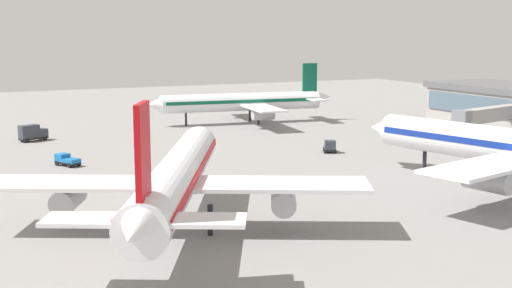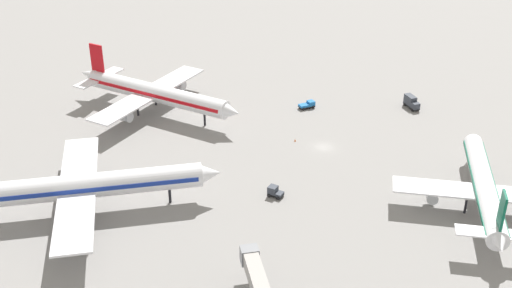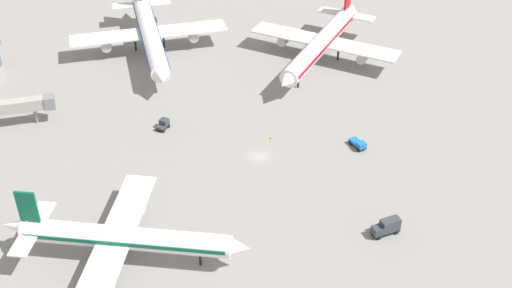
{
  "view_description": "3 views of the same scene",
  "coord_description": "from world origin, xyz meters",
  "px_view_note": "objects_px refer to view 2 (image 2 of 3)",
  "views": [
    {
      "loc": [
        -114.59,
        41.36,
        21.64
      ],
      "look_at": [
        -18.8,
        -4.27,
        3.98
      ],
      "focal_mm": 47.65,
      "sensor_mm": 36.0,
      "label": 1
    },
    {
      "loc": [
        -9.89,
        -137.62,
        74.4
      ],
      "look_at": [
        -16.15,
        -8.01,
        4.75
      ],
      "focal_mm": 44.78,
      "sensor_mm": 36.0,
      "label": 2
    },
    {
      "loc": [
        119.3,
        -1.54,
        88.02
      ],
      "look_at": [
        -1.89,
        -0.67,
        2.11
      ],
      "focal_mm": 46.63,
      "sensor_mm": 36.0,
      "label": 3
    }
  ],
  "objects_px": {
    "airplane_at_gate": "(484,187)",
    "safety_cone_near_gate": "(295,140)",
    "airplane_taxiing": "(86,186)",
    "catering_truck": "(411,102)",
    "airplane_distant": "(154,93)",
    "pushback_tractor": "(308,105)",
    "baggage_tug": "(274,191)"
  },
  "relations": [
    {
      "from": "pushback_tractor",
      "to": "safety_cone_near_gate",
      "type": "xyz_separation_m",
      "value": [
        -3.53,
        -19.8,
        -0.67
      ]
    },
    {
      "from": "airplane_at_gate",
      "to": "safety_cone_near_gate",
      "type": "height_order",
      "value": "airplane_at_gate"
    },
    {
      "from": "catering_truck",
      "to": "airplane_distant",
      "type": "bearing_deg",
      "value": -107.15
    },
    {
      "from": "airplane_at_gate",
      "to": "airplane_taxiing",
      "type": "height_order",
      "value": "airplane_taxiing"
    },
    {
      "from": "airplane_at_gate",
      "to": "baggage_tug",
      "type": "height_order",
      "value": "airplane_at_gate"
    },
    {
      "from": "pushback_tractor",
      "to": "baggage_tug",
      "type": "distance_m",
      "value": 45.8
    },
    {
      "from": "airplane_taxiing",
      "to": "pushback_tractor",
      "type": "xyz_separation_m",
      "value": [
        46.16,
        52.58,
        -5.09
      ]
    },
    {
      "from": "catering_truck",
      "to": "safety_cone_near_gate",
      "type": "bearing_deg",
      "value": -78.7
    },
    {
      "from": "pushback_tractor",
      "to": "catering_truck",
      "type": "bearing_deg",
      "value": -25.54
    },
    {
      "from": "pushback_tractor",
      "to": "catering_truck",
      "type": "distance_m",
      "value": 28.57
    },
    {
      "from": "safety_cone_near_gate",
      "to": "pushback_tractor",
      "type": "bearing_deg",
      "value": 79.89
    },
    {
      "from": "airplane_at_gate",
      "to": "catering_truck",
      "type": "relative_size",
      "value": 7.79
    },
    {
      "from": "pushback_tractor",
      "to": "airplane_distant",
      "type": "bearing_deg",
      "value": 157.95
    },
    {
      "from": "airplane_taxiing",
      "to": "safety_cone_near_gate",
      "type": "bearing_deg",
      "value": 23.66
    },
    {
      "from": "airplane_distant",
      "to": "pushback_tractor",
      "type": "relative_size",
      "value": 10.21
    },
    {
      "from": "airplane_taxiing",
      "to": "catering_truck",
      "type": "height_order",
      "value": "airplane_taxiing"
    },
    {
      "from": "catering_truck",
      "to": "safety_cone_near_gate",
      "type": "relative_size",
      "value": 9.84
    },
    {
      "from": "airplane_at_gate",
      "to": "safety_cone_near_gate",
      "type": "bearing_deg",
      "value": 61.49
    },
    {
      "from": "airplane_distant",
      "to": "catering_truck",
      "type": "xyz_separation_m",
      "value": [
        69.8,
        6.46,
        -4.12
      ]
    },
    {
      "from": "airplane_at_gate",
      "to": "airplane_taxiing",
      "type": "distance_m",
      "value": 81.07
    },
    {
      "from": "airplane_at_gate",
      "to": "safety_cone_near_gate",
      "type": "distance_m",
      "value": 47.48
    },
    {
      "from": "airplane_at_gate",
      "to": "airplane_taxiing",
      "type": "relative_size",
      "value": 0.85
    },
    {
      "from": "airplane_at_gate",
      "to": "airplane_distant",
      "type": "xyz_separation_m",
      "value": [
        -76.03,
        42.63,
        0.73
      ]
    },
    {
      "from": "airplane_distant",
      "to": "pushback_tractor",
      "type": "height_order",
      "value": "airplane_distant"
    },
    {
      "from": "airplane_distant",
      "to": "catering_truck",
      "type": "distance_m",
      "value": 70.22
    },
    {
      "from": "pushback_tractor",
      "to": "safety_cone_near_gate",
      "type": "bearing_deg",
      "value": -128.87
    },
    {
      "from": "airplane_at_gate",
      "to": "safety_cone_near_gate",
      "type": "relative_size",
      "value": 76.57
    },
    {
      "from": "pushback_tractor",
      "to": "safety_cone_near_gate",
      "type": "height_order",
      "value": "pushback_tractor"
    },
    {
      "from": "airplane_at_gate",
      "to": "baggage_tug",
      "type": "relative_size",
      "value": 12.38
    },
    {
      "from": "airplane_distant",
      "to": "baggage_tug",
      "type": "height_order",
      "value": "airplane_distant"
    },
    {
      "from": "airplane_distant",
      "to": "safety_cone_near_gate",
      "type": "bearing_deg",
      "value": 5.26
    },
    {
      "from": "airplane_taxiing",
      "to": "baggage_tug",
      "type": "xyz_separation_m",
      "value": [
        38.07,
        7.5,
        -4.9
      ]
    }
  ]
}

